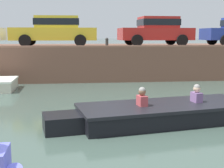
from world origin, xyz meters
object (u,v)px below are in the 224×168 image
car_left_inner_yellow (55,30)px  car_centre_red (156,30)px  motorboat_passing (159,113)px  mooring_bollard_mid (107,42)px

car_left_inner_yellow → car_centre_red: bearing=0.0°
motorboat_passing → car_left_inner_yellow: bearing=109.8°
motorboat_passing → car_left_inner_yellow: (-3.24, 8.99, 2.30)m
motorboat_passing → mooring_bollard_mid: size_ratio=12.60×
car_left_inner_yellow → mooring_bollard_mid: (2.56, -1.71, -0.61)m
car_left_inner_yellow → car_centre_red: (5.40, 0.00, -0.00)m
motorboat_passing → car_left_inner_yellow: size_ratio=1.28×
motorboat_passing → car_centre_red: car_centre_red is taller
mooring_bollard_mid → car_left_inner_yellow: bearing=146.3°
motorboat_passing → car_left_inner_yellow: 9.83m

